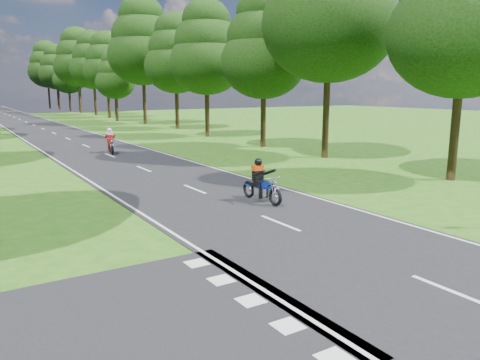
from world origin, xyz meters
TOP-DOWN VIEW (x-y plane):
  - ground at (0.00, 0.00)m, footprint 160.00×160.00m
  - main_road at (0.00, 50.00)m, footprint 7.00×140.00m
  - road_markings at (-0.14, 48.13)m, footprint 7.40×140.00m
  - treeline at (1.43, 60.06)m, footprint 40.00×115.35m
  - rider_near_blue at (1.13, 4.68)m, footprint 0.75×1.98m
  - rider_far_red at (0.39, 21.10)m, footprint 1.02×2.07m

SIDE VIEW (x-z plane):
  - ground at x=0.00m, z-range 0.00..0.00m
  - main_road at x=0.00m, z-range 0.00..0.02m
  - road_markings at x=-0.14m, z-range 0.02..0.03m
  - rider_near_blue at x=1.13m, z-range 0.02..1.64m
  - rider_far_red at x=0.39m, z-range 0.02..1.67m
  - treeline at x=1.43m, z-range 0.86..15.65m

